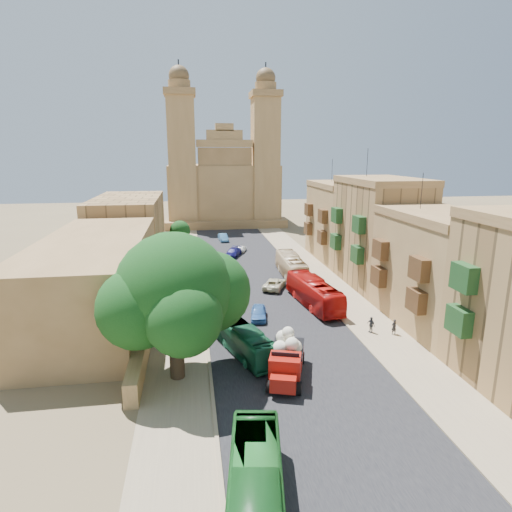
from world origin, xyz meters
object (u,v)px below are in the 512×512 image
object	(u,v)px
car_white_a	(238,275)
car_dkblue	(233,253)
bus_green_north	(243,340)
car_cream	(274,284)
church	(223,184)
street_tree_b	(176,268)
ficus_tree	(175,294)
street_tree_a	(173,297)
bus_green_south	(256,500)
bus_red_east	(314,293)
bus_cream_east	(291,266)
red_truck	(287,357)
olive_pickup	(307,287)
car_white_b	(241,249)
pedestrian_c	(371,325)
car_blue_b	(223,237)
street_tree_d	(180,231)
pedestrian_a	(394,327)
street_tree_c	(179,246)
car_blue_a	(259,313)

from	to	relation	value
car_white_a	car_dkblue	size ratio (longest dim) A/B	0.72
bus_green_north	car_cream	world-z (taller)	bus_green_north
church	street_tree_b	bearing A→B (deg)	-100.38
ficus_tree	car_dkblue	size ratio (longest dim) A/B	2.35
street_tree_a	bus_green_south	world-z (taller)	street_tree_a
bus_red_east	car_white_a	bearing A→B (deg)	-65.09
ficus_tree	street_tree_a	world-z (taller)	ficus_tree
ficus_tree	bus_cream_east	world-z (taller)	ficus_tree
red_truck	bus_green_north	bearing A→B (deg)	122.22
olive_pickup	car_cream	world-z (taller)	olive_pickup
street_tree_b	car_white_b	distance (m)	24.44
bus_red_east	pedestrian_c	distance (m)	8.75
bus_green_north	car_blue_b	distance (m)	48.71
pedestrian_c	bus_cream_east	bearing A→B (deg)	168.55
red_truck	car_blue_b	xyz separation A→B (m)	(-0.70, 53.07, -0.92)
street_tree_d	car_blue_b	world-z (taller)	street_tree_d
street_tree_a	bus_green_north	world-z (taller)	street_tree_a
church	pedestrian_a	world-z (taller)	church
street_tree_c	pedestrian_c	bearing A→B (deg)	-54.68
ficus_tree	pedestrian_c	bearing A→B (deg)	17.48
car_dkblue	street_tree_a	bearing A→B (deg)	-83.56
bus_red_east	red_truck	bearing A→B (deg)	59.34
ficus_tree	pedestrian_a	world-z (taller)	ficus_tree
church	car_cream	size ratio (longest dim) A/B	7.52
street_tree_d	bus_green_north	world-z (taller)	street_tree_d
street_tree_d	bus_green_north	xyz separation A→B (m)	(6.00, -40.86, -2.38)
car_white_b	car_blue_b	bearing A→B (deg)	-57.82
car_dkblue	pedestrian_c	bearing A→B (deg)	-50.82
bus_cream_east	pedestrian_c	distance (m)	20.11
bus_green_north	pedestrian_a	size ratio (longest dim) A/B	6.03
olive_pickup	car_dkblue	bearing A→B (deg)	107.90
bus_green_north	car_white_b	distance (m)	39.02
ficus_tree	pedestrian_a	xyz separation A→B (m)	(20.02, 4.93, -5.94)
car_blue_a	bus_red_east	bearing A→B (deg)	33.47
bus_cream_east	car_blue_a	distance (m)	16.37
bus_cream_east	street_tree_a	bearing A→B (deg)	50.05
church	car_white_b	world-z (taller)	church
car_blue_b	bus_cream_east	bearing A→B (deg)	-78.91
olive_pickup	bus_green_south	xyz separation A→B (m)	(-11.19, -31.70, 0.46)
car_white_a	olive_pickup	bearing A→B (deg)	-29.09
olive_pickup	bus_green_north	distance (m)	17.10
church	car_dkblue	bearing A→B (deg)	-92.06
olive_pickup	bus_red_east	bearing A→B (deg)	-93.88
bus_green_north	car_cream	size ratio (longest dim) A/B	1.88
bus_green_south	bus_red_east	world-z (taller)	bus_red_east
street_tree_c	car_blue_a	xyz separation A→B (m)	(8.54, -21.26, -2.84)
ficus_tree	street_tree_a	distance (m)	8.53
bus_green_south	car_cream	world-z (taller)	bus_green_south
church	car_dkblue	xyz separation A→B (m)	(-1.30, -36.08, -8.82)
red_truck	pedestrian_c	distance (m)	12.10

